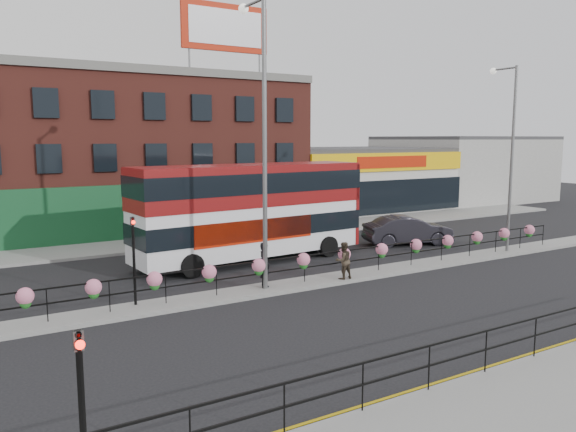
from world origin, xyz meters
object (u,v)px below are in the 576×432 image
pedestrian_a (265,264)px  car (408,230)px  double_decker_bus (252,202)px  lamp_column_west (261,119)px  pedestrian_b (343,261)px  lamp_column_east (509,143)px

pedestrian_a → car: bearing=-64.3°
double_decker_bus → lamp_column_west: size_ratio=1.08×
pedestrian_a → pedestrian_b: size_ratio=1.14×
pedestrian_a → lamp_column_west: bearing=106.0°
lamp_column_west → lamp_column_east: lamp_column_west is taller
lamp_column_west → lamp_column_east: (14.71, -0.06, -0.94)m
pedestrian_a → lamp_column_west: (-0.15, -0.03, 5.77)m
pedestrian_b → lamp_column_west: (-3.59, 0.64, 5.88)m
car → lamp_column_west: lamp_column_west is taller
pedestrian_a → lamp_column_east: size_ratio=0.19×
car → pedestrian_a: 12.62m
car → pedestrian_b: (-8.40, -5.02, 0.11)m
pedestrian_a → lamp_column_west: 5.77m
pedestrian_b → lamp_column_east: bearing=-177.1°
pedestrian_a → lamp_column_west: size_ratio=0.16×
lamp_column_west → double_decker_bus: bearing=66.7°
pedestrian_b → lamp_column_west: bearing=-10.2°
pedestrian_a → pedestrian_b: 3.51m
double_decker_bus → lamp_column_west: bearing=-113.3°
pedestrian_a → pedestrian_b: (3.45, -0.67, -0.11)m
car → pedestrian_a: (-11.84, -4.36, 0.22)m
lamp_column_west → pedestrian_a: bearing=10.5°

